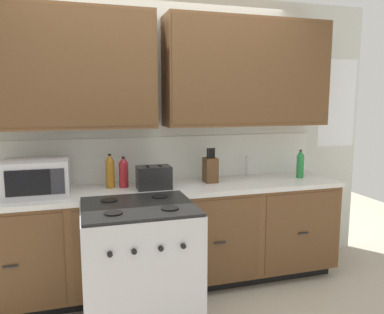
{
  "coord_description": "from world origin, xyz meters",
  "views": [
    {
      "loc": [
        -0.68,
        -2.8,
        1.63
      ],
      "look_at": [
        0.24,
        0.27,
        1.16
      ],
      "focal_mm": 35.43,
      "sensor_mm": 36.0,
      "label": 1
    }
  ],
  "objects_px": {
    "bottle_green": "(300,164)",
    "bottle_red": "(124,172)",
    "stove_range": "(140,271)",
    "knife_block": "(210,170)",
    "microwave": "(36,178)",
    "bottle_amber": "(110,171)",
    "toaster": "(154,177)"
  },
  "relations": [
    {
      "from": "bottle_green",
      "to": "bottle_red",
      "type": "distance_m",
      "value": 1.66
    },
    {
      "from": "stove_range",
      "to": "bottle_green",
      "type": "bearing_deg",
      "value": 21.14
    },
    {
      "from": "bottle_green",
      "to": "knife_block",
      "type": "bearing_deg",
      "value": 176.56
    },
    {
      "from": "stove_range",
      "to": "knife_block",
      "type": "height_order",
      "value": "knife_block"
    },
    {
      "from": "microwave",
      "to": "bottle_amber",
      "type": "distance_m",
      "value": 0.57
    },
    {
      "from": "bottle_amber",
      "to": "knife_block",
      "type": "bearing_deg",
      "value": -2.12
    },
    {
      "from": "bottle_green",
      "to": "stove_range",
      "type": "bearing_deg",
      "value": -158.86
    },
    {
      "from": "knife_block",
      "to": "bottle_amber",
      "type": "height_order",
      "value": "knife_block"
    },
    {
      "from": "microwave",
      "to": "knife_block",
      "type": "xyz_separation_m",
      "value": [
        1.44,
        0.08,
        -0.02
      ]
    },
    {
      "from": "toaster",
      "to": "bottle_red",
      "type": "height_order",
      "value": "bottle_red"
    },
    {
      "from": "bottle_red",
      "to": "toaster",
      "type": "bearing_deg",
      "value": -28.13
    },
    {
      "from": "bottle_green",
      "to": "bottle_red",
      "type": "relative_size",
      "value": 1.02
    },
    {
      "from": "stove_range",
      "to": "bottle_red",
      "type": "relative_size",
      "value": 3.61
    },
    {
      "from": "knife_block",
      "to": "bottle_red",
      "type": "relative_size",
      "value": 1.18
    },
    {
      "from": "knife_block",
      "to": "bottle_amber",
      "type": "distance_m",
      "value": 0.88
    },
    {
      "from": "toaster",
      "to": "bottle_amber",
      "type": "xyz_separation_m",
      "value": [
        -0.34,
        0.14,
        0.05
      ]
    },
    {
      "from": "stove_range",
      "to": "bottle_red",
      "type": "distance_m",
      "value": 0.9
    },
    {
      "from": "bottle_green",
      "to": "microwave",
      "type": "bearing_deg",
      "value": -179.41
    },
    {
      "from": "microwave",
      "to": "bottle_green",
      "type": "bearing_deg",
      "value": 0.59
    },
    {
      "from": "stove_range",
      "to": "bottle_green",
      "type": "xyz_separation_m",
      "value": [
        1.64,
        0.63,
        0.57
      ]
    },
    {
      "from": "stove_range",
      "to": "microwave",
      "type": "height_order",
      "value": "microwave"
    },
    {
      "from": "bottle_red",
      "to": "bottle_amber",
      "type": "relative_size",
      "value": 0.91
    },
    {
      "from": "toaster",
      "to": "bottle_red",
      "type": "relative_size",
      "value": 1.06
    },
    {
      "from": "toaster",
      "to": "stove_range",
      "type": "bearing_deg",
      "value": -110.7
    },
    {
      "from": "microwave",
      "to": "bottle_red",
      "type": "bearing_deg",
      "value": 7.96
    },
    {
      "from": "stove_range",
      "to": "bottle_amber",
      "type": "bearing_deg",
      "value": 99.91
    },
    {
      "from": "bottle_green",
      "to": "bottle_amber",
      "type": "bearing_deg",
      "value": 177.22
    },
    {
      "from": "toaster",
      "to": "bottle_green",
      "type": "bearing_deg",
      "value": 2.21
    },
    {
      "from": "microwave",
      "to": "bottle_amber",
      "type": "relative_size",
      "value": 1.66
    },
    {
      "from": "bottle_amber",
      "to": "stove_range",
      "type": "bearing_deg",
      "value": -80.09
    },
    {
      "from": "knife_block",
      "to": "bottle_green",
      "type": "height_order",
      "value": "knife_block"
    },
    {
      "from": "knife_block",
      "to": "bottle_amber",
      "type": "xyz_separation_m",
      "value": [
        -0.88,
        0.03,
        0.03
      ]
    }
  ]
}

